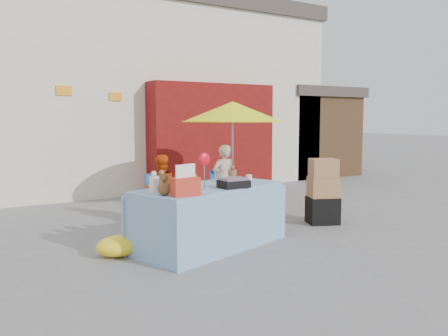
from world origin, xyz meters
TOP-DOWN VIEW (x-y plane):
  - ground at (0.00, 0.00)m, footprint 80.00×80.00m
  - backdrop at (0.52, 7.52)m, footprint 14.00×8.00m
  - market_table at (-0.40, -0.11)m, footprint 2.41×1.63m
  - chair_left at (-0.35, 1.47)m, footprint 0.52×0.51m
  - chair_right at (0.90, 1.47)m, footprint 0.52×0.51m
  - vendor_orange at (-0.35, 1.60)m, footprint 0.60×0.49m
  - vendor_beige at (0.90, 1.60)m, footprint 0.50×0.35m
  - umbrella at (1.20, 1.75)m, footprint 1.90×1.90m
  - box_stack at (1.96, 0.13)m, footprint 0.62×0.57m
  - tarp_bundle at (-1.62, 0.13)m, footprint 0.60×0.49m

SIDE VIEW (x-z plane):
  - ground at x=0.00m, z-range 0.00..0.00m
  - tarp_bundle at x=-1.62m, z-range 0.00..0.27m
  - chair_left at x=-0.35m, z-range -0.17..0.68m
  - chair_right at x=0.90m, z-range -0.17..0.68m
  - market_table at x=-0.40m, z-range -0.23..1.10m
  - box_stack at x=1.96m, z-range -0.04..1.06m
  - vendor_orange at x=-0.35m, z-range 0.00..1.17m
  - vendor_beige at x=0.90m, z-range 0.00..1.30m
  - umbrella at x=1.20m, z-range 0.85..2.94m
  - backdrop at x=0.52m, z-range -0.80..7.00m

